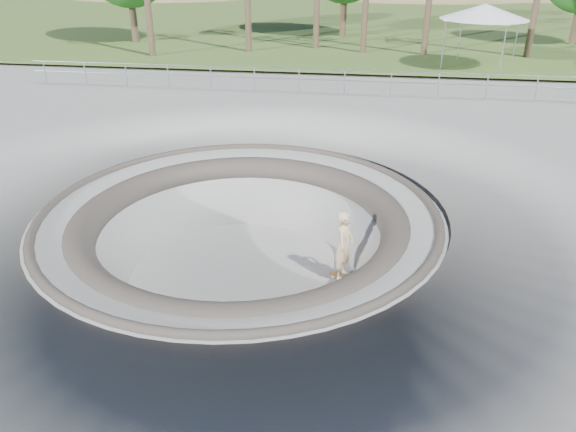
% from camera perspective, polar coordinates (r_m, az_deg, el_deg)
% --- Properties ---
extents(ground, '(180.00, 180.00, 0.00)m').
position_cam_1_polar(ground, '(14.40, -4.93, 0.44)').
color(ground, gray).
rests_on(ground, ground).
extents(skate_bowl, '(14.00, 14.00, 4.10)m').
position_cam_1_polar(skate_bowl, '(15.29, -4.67, -5.74)').
color(skate_bowl, gray).
rests_on(skate_bowl, ground).
extents(grass_strip, '(180.00, 36.00, 0.12)m').
position_cam_1_polar(grass_strip, '(47.09, 4.70, 18.90)').
color(grass_strip, '#425D25').
rests_on(grass_strip, ground).
extents(distant_hills, '(103.20, 45.00, 28.60)m').
position_cam_1_polar(distant_hills, '(71.02, 9.00, 15.28)').
color(distant_hills, olive).
rests_on(distant_hills, ground).
extents(safety_railing, '(25.00, 0.06, 1.03)m').
position_cam_1_polar(safety_railing, '(25.41, 1.13, 13.67)').
color(safety_railing, '#92969A').
rests_on(safety_railing, ground).
extents(skateboard, '(0.77, 0.50, 0.08)m').
position_cam_1_polar(skateboard, '(15.14, 5.57, -6.17)').
color(skateboard, brown).
rests_on(skateboard, ground).
extents(skater, '(0.61, 0.78, 1.90)m').
position_cam_1_polar(skater, '(14.64, 5.73, -2.98)').
color(skater, beige).
rests_on(skater, skateboard).
extents(canopy_white, '(5.65, 5.65, 3.10)m').
position_cam_1_polar(canopy_white, '(31.25, 19.36, 18.98)').
color(canopy_white, '#92969A').
rests_on(canopy_white, ground).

